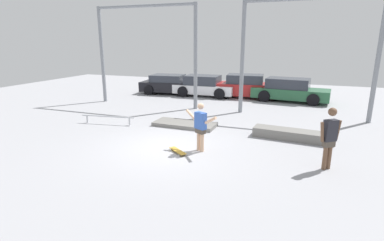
# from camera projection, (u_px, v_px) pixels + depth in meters

# --- Properties ---
(ground_plane) EXTENTS (36.00, 36.00, 0.00)m
(ground_plane) POSITION_uv_depth(u_px,v_px,m) (169.00, 147.00, 10.25)
(ground_plane) COLOR #9E9EA3
(skateboarder) EXTENTS (1.28, 0.76, 1.61)m
(skateboarder) POSITION_uv_depth(u_px,v_px,m) (200.00, 125.00, 9.70)
(skateboarder) COLOR #DBAD89
(skateboarder) RESTS_ON ground_plane
(skateboard) EXTENTS (0.78, 0.67, 0.08)m
(skateboard) POSITION_uv_depth(u_px,v_px,m) (178.00, 151.00, 9.73)
(skateboard) COLOR gold
(skateboard) RESTS_ON ground_plane
(grind_box) EXTENTS (2.88, 0.97, 0.35)m
(grind_box) POSITION_uv_depth(u_px,v_px,m) (292.00, 135.00, 11.04)
(grind_box) COLOR slate
(grind_box) RESTS_ON ground_plane
(manual_pad) EXTENTS (2.66, 1.14, 0.16)m
(manual_pad) POSITION_uv_depth(u_px,v_px,m) (185.00, 124.00, 12.79)
(manual_pad) COLOR slate
(manual_pad) RESTS_ON ground_plane
(grind_rail) EXTENTS (2.43, 0.42, 0.37)m
(grind_rail) POSITION_uv_depth(u_px,v_px,m) (108.00, 117.00, 13.04)
(grind_rail) COLOR #B7BABF
(grind_rail) RESTS_ON ground_plane
(canopy_support_left) EXTENTS (5.98, 0.20, 5.39)m
(canopy_support_left) POSITION_uv_depth(u_px,v_px,m) (146.00, 44.00, 16.25)
(canopy_support_left) COLOR gray
(canopy_support_left) RESTS_ON ground_plane
(canopy_support_right) EXTENTS (5.98, 0.20, 5.39)m
(canopy_support_right) POSITION_uv_depth(u_px,v_px,m) (307.00, 45.00, 13.48)
(canopy_support_right) COLOR gray
(canopy_support_right) RESTS_ON ground_plane
(parked_car_black) EXTENTS (4.05, 2.17, 1.29)m
(parked_car_black) POSITION_uv_depth(u_px,v_px,m) (169.00, 84.00, 20.54)
(parked_car_black) COLOR black
(parked_car_black) RESTS_ON ground_plane
(parked_car_white) EXTENTS (3.97, 1.92, 1.34)m
(parked_car_white) POSITION_uv_depth(u_px,v_px,m) (204.00, 86.00, 19.69)
(parked_car_white) COLOR white
(parked_car_white) RESTS_ON ground_plane
(parked_car_red) EXTENTS (4.22, 2.14, 1.46)m
(parked_car_red) POSITION_uv_depth(u_px,v_px,m) (247.00, 86.00, 19.20)
(parked_car_red) COLOR red
(parked_car_red) RESTS_ON ground_plane
(parked_car_green) EXTENTS (4.54, 2.18, 1.38)m
(parked_car_green) POSITION_uv_depth(u_px,v_px,m) (289.00, 90.00, 17.92)
(parked_car_green) COLOR #28603D
(parked_car_green) RESTS_ON ground_plane
(bystander) EXTENTS (0.60, 0.51, 1.79)m
(bystander) POSITION_uv_depth(u_px,v_px,m) (330.00, 135.00, 8.26)
(bystander) COLOR brown
(bystander) RESTS_ON ground_plane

